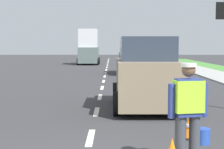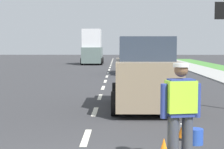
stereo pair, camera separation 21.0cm
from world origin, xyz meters
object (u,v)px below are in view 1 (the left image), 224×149
at_px(delivery_truck, 87,49).
at_px(car_outgoing_far, 130,59).
at_px(traffic_cone_near, 188,127).
at_px(car_outgoing_ahead, 144,76).
at_px(road_worker, 187,109).

distance_m(delivery_truck, car_outgoing_far, 12.78).
bearing_deg(traffic_cone_near, car_outgoing_ahead, 99.06).
distance_m(road_worker, traffic_cone_near, 1.92).
relative_size(traffic_cone_near, car_outgoing_ahead, 0.13).
height_order(traffic_cone_near, delivery_truck, delivery_truck).
relative_size(traffic_cone_near, car_outgoing_far, 0.11).
distance_m(road_worker, delivery_truck, 31.47).
height_order(car_outgoing_ahead, car_outgoing_far, car_outgoing_ahead).
bearing_deg(delivery_truck, traffic_cone_near, -82.28).
height_order(road_worker, car_outgoing_ahead, car_outgoing_ahead).
bearing_deg(car_outgoing_far, delivery_truck, 106.93).
bearing_deg(car_outgoing_far, car_outgoing_ahead, -91.23).
bearing_deg(delivery_truck, car_outgoing_far, -73.07).
xyz_separation_m(delivery_truck, car_outgoing_ahead, (3.42, -25.90, -0.59)).
distance_m(traffic_cone_near, car_outgoing_far, 17.32).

